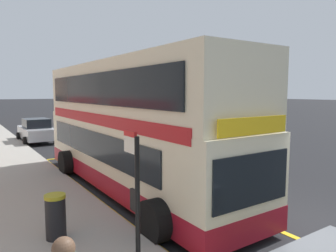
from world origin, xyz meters
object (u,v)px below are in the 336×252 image
litter_bin (56,216)px  parked_car_black_far (74,116)px  double_decker_bus (130,130)px  parked_car_silver_across (36,131)px  bus_stop_sign (135,189)px

litter_bin → parked_car_black_far: bearing=72.0°
parked_car_black_far → double_decker_bus: bearing=-100.8°
double_decker_bus → parked_car_silver_across: double_decker_bus is taller
bus_stop_sign → litter_bin: bus_stop_sign is taller
bus_stop_sign → parked_car_silver_across: 17.69m
bus_stop_sign → litter_bin: bearing=113.5°
double_decker_bus → bus_stop_sign: (-2.37, -4.89, -0.40)m
parked_car_black_far → parked_car_silver_across: (-6.00, -11.05, 0.00)m
double_decker_bus → litter_bin: size_ratio=11.03×
double_decker_bus → parked_car_black_far: size_ratio=2.64×
parked_car_silver_across → bus_stop_sign: bearing=-95.0°
parked_car_black_far → parked_car_silver_across: bearing=-116.5°
bus_stop_sign → parked_car_black_far: bearing=74.9°
bus_stop_sign → parked_car_silver_across: bearing=84.4°
double_decker_bus → parked_car_black_far: (5.35, 23.74, -1.27)m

